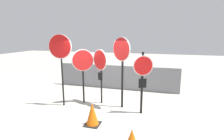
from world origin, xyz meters
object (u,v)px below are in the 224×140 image
stop_sign_0 (60,52)px  stop_sign_2 (100,65)px  traffic_cone_1 (132,139)px  stop_sign_4 (143,74)px  traffic_cone_0 (92,114)px  stop_sign_1 (83,65)px  stop_sign_3 (122,57)px

stop_sign_0 → stop_sign_2: stop_sign_0 is taller
stop_sign_2 → traffic_cone_1: 3.28m
stop_sign_4 → traffic_cone_0: size_ratio=3.08×
stop_sign_1 → stop_sign_2: (0.66, 0.14, 0.00)m
stop_sign_0 → traffic_cone_1: bearing=-35.7°
stop_sign_2 → traffic_cone_0: size_ratio=3.10×
stop_sign_2 → traffic_cone_1: (1.67, -2.49, -1.33)m
stop_sign_3 → traffic_cone_1: 2.96m
stop_sign_1 → stop_sign_2: stop_sign_1 is taller
stop_sign_3 → stop_sign_4: (0.80, -0.33, -0.48)m
traffic_cone_0 → traffic_cone_1: size_ratio=1.40×
stop_sign_3 → stop_sign_4: stop_sign_3 is taller
stop_sign_2 → stop_sign_3: 0.96m
stop_sign_1 → stop_sign_3: stop_sign_3 is taller
stop_sign_3 → stop_sign_4: size_ratio=1.23×
traffic_cone_0 → stop_sign_1: bearing=122.7°
stop_sign_1 → traffic_cone_0: size_ratio=3.10×
stop_sign_3 → stop_sign_0: bearing=-134.2°
stop_sign_1 → stop_sign_3: size_ratio=0.82×
stop_sign_3 → stop_sign_2: bearing=-157.2°
stop_sign_3 → stop_sign_1: bearing=-147.3°
traffic_cone_0 → stop_sign_0: bearing=147.5°
stop_sign_2 → traffic_cone_1: size_ratio=4.34×
stop_sign_2 → stop_sign_4: 1.76m
stop_sign_1 → stop_sign_2: 0.67m
stop_sign_1 → traffic_cone_0: bearing=-90.7°
stop_sign_3 → traffic_cone_1: stop_sign_3 is taller
stop_sign_2 → stop_sign_3: size_ratio=0.82×
stop_sign_2 → stop_sign_4: (1.68, -0.50, -0.14)m
stop_sign_3 → traffic_cone_0: stop_sign_3 is taller
stop_sign_4 → traffic_cone_0: bearing=-160.9°
stop_sign_4 → traffic_cone_0: 2.10m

